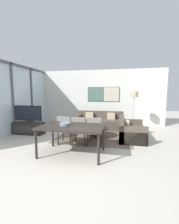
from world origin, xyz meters
TOP-DOWN VIEW (x-y plane):
  - ground_plane at (0.00, 0.00)m, footprint 24.00×24.00m
  - wall_back at (0.01, 5.17)m, footprint 6.86×0.09m
  - window_wall_left at (-2.92, 2.59)m, footprint 0.07×5.18m
  - area_rug at (0.37, 2.73)m, footprint 2.68×2.07m
  - tv_console at (-2.25, 2.58)m, footprint 1.22×0.43m
  - television at (-2.25, 2.58)m, footprint 1.14×0.20m
  - sofa_main at (0.37, 4.15)m, footprint 2.12×0.87m
  - sofa_side at (1.63, 2.74)m, footprint 0.87×1.42m
  - coffee_table at (0.37, 2.73)m, footprint 1.03×1.03m
  - dining_table at (0.07, 1.05)m, footprint 1.67×1.04m
  - dining_chair_left at (-0.41, 1.80)m, footprint 0.46×0.46m
  - dining_chair_centre at (0.07, 1.75)m, footprint 0.46×0.46m
  - dining_chair_right at (0.55, 1.78)m, footprint 0.46×0.46m
  - fruit_bowl at (-0.13, 1.07)m, footprint 0.29×0.29m
  - floor_lamp at (1.84, 4.00)m, footprint 0.35×0.35m

SIDE VIEW (x-z plane):
  - ground_plane at x=0.00m, z-range 0.00..0.00m
  - area_rug at x=0.37m, z-range 0.00..0.01m
  - tv_console at x=-2.25m, z-range 0.00..0.48m
  - sofa_main at x=0.37m, z-range -0.12..0.65m
  - sofa_side at x=1.63m, z-range -0.12..0.65m
  - coffee_table at x=0.37m, z-range 0.10..0.48m
  - dining_chair_left at x=-0.41m, z-range 0.06..0.96m
  - dining_chair_centre at x=0.07m, z-range 0.06..0.96m
  - dining_chair_right at x=0.55m, z-range 0.06..0.96m
  - dining_table at x=0.07m, z-range 0.31..1.08m
  - television at x=-2.25m, z-range 0.47..1.13m
  - fruit_bowl at x=-0.13m, z-range 0.77..0.85m
  - wall_back at x=0.01m, z-range 0.01..2.81m
  - floor_lamp at x=1.84m, z-range 0.59..2.27m
  - window_wall_left at x=-2.92m, z-range 0.13..2.93m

